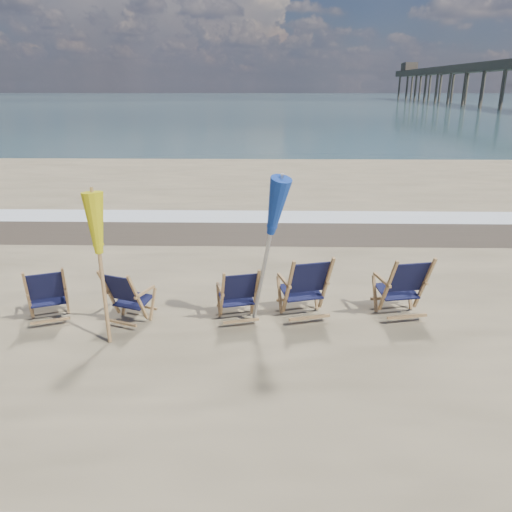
# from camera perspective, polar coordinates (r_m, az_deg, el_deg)

# --- Properties ---
(ocean) EXTENTS (400.00, 400.00, 0.00)m
(ocean) POSITION_cam_1_polar(r_m,az_deg,el_deg) (133.55, 1.28, 17.40)
(ocean) COLOR #365259
(ocean) RESTS_ON ground
(surf_foam) EXTENTS (200.00, 1.40, 0.01)m
(surf_foam) POSITION_cam_1_polar(r_m,az_deg,el_deg) (14.25, 0.56, 4.55)
(surf_foam) COLOR silver
(surf_foam) RESTS_ON ground
(wet_sand_strip) EXTENTS (200.00, 2.60, 0.00)m
(wet_sand_strip) POSITION_cam_1_polar(r_m,az_deg,el_deg) (12.80, 0.47, 2.87)
(wet_sand_strip) COLOR #42362A
(wet_sand_strip) RESTS_ON ground
(beach_chair_0) EXTENTS (0.83, 0.87, 0.96)m
(beach_chair_0) POSITION_cam_1_polar(r_m,az_deg,el_deg) (8.33, -20.92, -3.94)
(beach_chair_0) COLOR #121434
(beach_chair_0) RESTS_ON ground
(beach_chair_1) EXTENTS (0.80, 0.85, 0.94)m
(beach_chair_1) POSITION_cam_1_polar(r_m,az_deg,el_deg) (7.76, -13.36, -4.93)
(beach_chair_1) COLOR #121434
(beach_chair_1) RESTS_ON ground
(beach_chair_2) EXTENTS (0.76, 0.81, 0.95)m
(beach_chair_2) POSITION_cam_1_polar(r_m,az_deg,el_deg) (7.76, 0.01, -4.36)
(beach_chair_2) COLOR #121434
(beach_chair_2) RESTS_ON ground
(beach_chair_3) EXTENTS (0.91, 0.97, 1.11)m
(beach_chair_3) POSITION_cam_1_polar(r_m,az_deg,el_deg) (7.91, 8.03, -3.43)
(beach_chair_3) COLOR #121434
(beach_chair_3) RESTS_ON ground
(beach_chair_4) EXTENTS (0.85, 0.92, 1.10)m
(beach_chair_4) POSITION_cam_1_polar(r_m,az_deg,el_deg) (8.29, 18.66, -3.30)
(beach_chair_4) COLOR #121434
(beach_chair_4) RESTS_ON ground
(umbrella_yellow) EXTENTS (0.30, 0.30, 2.17)m
(umbrella_yellow) POSITION_cam_1_polar(r_m,az_deg,el_deg) (7.14, -17.67, 2.59)
(umbrella_yellow) COLOR #A87C4B
(umbrella_yellow) RESTS_ON ground
(umbrella_blue) EXTENTS (0.30, 0.30, 2.45)m
(umbrella_blue) POSITION_cam_1_polar(r_m,az_deg,el_deg) (7.09, 1.09, 5.59)
(umbrella_blue) COLOR #A5A5AD
(umbrella_blue) RESTS_ON ground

